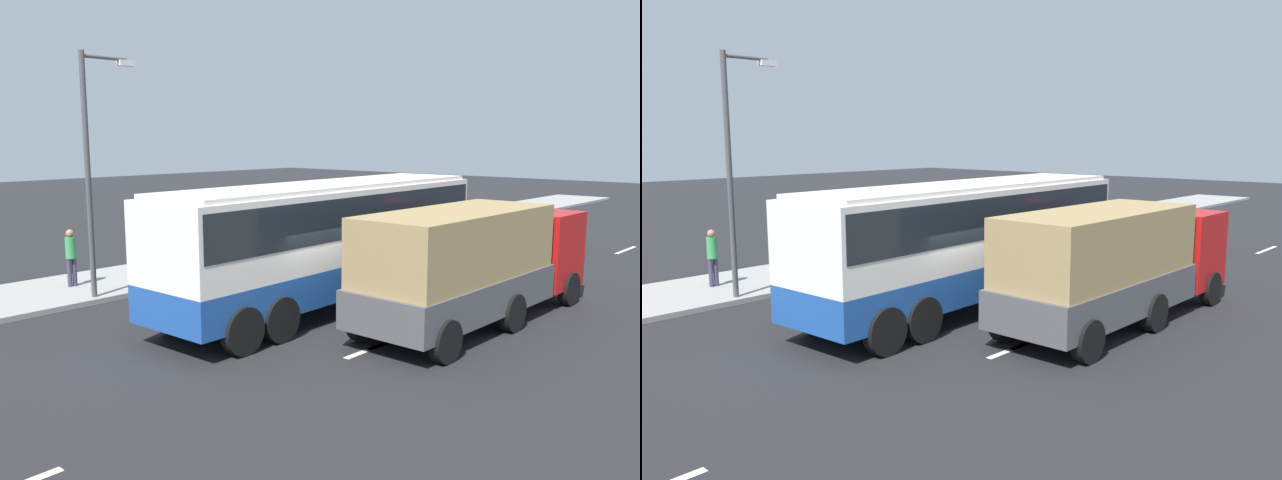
% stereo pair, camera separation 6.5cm
% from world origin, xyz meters
% --- Properties ---
extents(ground_plane, '(120.00, 120.00, 0.00)m').
position_xyz_m(ground_plane, '(0.00, 0.00, 0.00)').
color(ground_plane, black).
extents(sidewalk_curb, '(80.00, 4.00, 0.15)m').
position_xyz_m(sidewalk_curb, '(0.00, 8.14, 0.07)').
color(sidewalk_curb, gray).
rests_on(sidewalk_curb, ground_plane).
extents(lane_centreline, '(39.00, 0.16, 0.01)m').
position_xyz_m(lane_centreline, '(-1.91, -2.17, 0.00)').
color(lane_centreline, white).
rests_on(lane_centreline, ground_plane).
extents(coach_bus, '(11.52, 3.13, 3.50)m').
position_xyz_m(coach_bus, '(1.83, 1.07, 2.17)').
color(coach_bus, '#1E4C9E').
rests_on(coach_bus, ground_plane).
extents(cargo_truck, '(8.39, 2.58, 3.00)m').
position_xyz_m(cargo_truck, '(3.10, -2.81, 1.64)').
color(cargo_truck, red).
rests_on(cargo_truck, ground_plane).
extents(car_white_minivan, '(4.71, 2.14, 1.59)m').
position_xyz_m(car_white_minivan, '(14.83, 0.84, 0.83)').
color(car_white_minivan, white).
rests_on(car_white_minivan, ground_plane).
extents(pedestrian_near_curb, '(0.32, 0.32, 1.79)m').
position_xyz_m(pedestrian_near_curb, '(-2.13, 8.25, 1.19)').
color(pedestrian_near_curb, '#38334C').
rests_on(pedestrian_near_curb, sidewalk_curb).
extents(pedestrian_at_crossing, '(0.32, 0.32, 1.78)m').
position_xyz_m(pedestrian_at_crossing, '(2.17, 6.82, 1.18)').
color(pedestrian_at_crossing, black).
rests_on(pedestrian_at_crossing, sidewalk_curb).
extents(street_lamp, '(1.71, 0.24, 6.99)m').
position_xyz_m(street_lamp, '(-2.20, 6.49, 4.16)').
color(street_lamp, '#47474C').
rests_on(street_lamp, sidewalk_curb).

